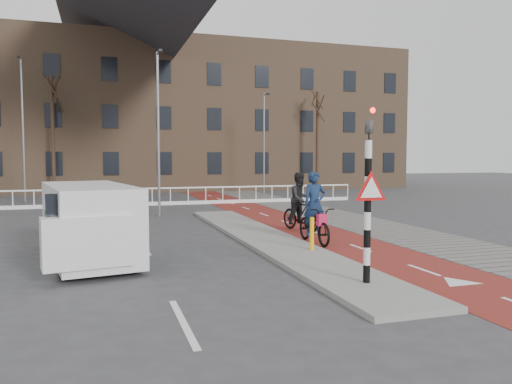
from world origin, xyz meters
name	(u,v)px	position (x,y,z in m)	size (l,w,h in m)	color
ground	(346,266)	(0.00, 0.00, 0.00)	(120.00, 120.00, 0.00)	#38383A
bike_lane	(271,217)	(1.50, 10.00, 0.01)	(2.50, 60.00, 0.01)	maroon
sidewalk	(328,215)	(4.30, 10.00, 0.01)	(3.00, 60.00, 0.01)	slate
curb_island	(267,239)	(-0.70, 4.00, 0.06)	(1.80, 16.00, 0.12)	gray
traffic_signal	(368,191)	(-0.60, -2.02, 1.99)	(0.80, 0.80, 3.68)	black
bollard	(312,234)	(-0.21, 1.63, 0.57)	(0.12, 0.12, 0.90)	#FCB60E
cyclist_near	(315,219)	(0.55, 3.15, 0.75)	(0.77, 2.16, 2.21)	black
cyclist_far	(300,207)	(1.12, 5.67, 0.88)	(1.10, 2.05, 2.10)	black
van	(89,222)	(-6.02, 2.36, 1.04)	(2.59, 4.82, 1.97)	silver
railing	(115,201)	(-5.00, 17.00, 0.31)	(28.00, 0.10, 0.99)	silver
townhouse_row	(133,95)	(-3.00, 32.00, 7.81)	(46.00, 10.00, 15.90)	#7F6047
tree_mid	(53,136)	(-8.71, 25.66, 4.08)	(0.23, 0.23, 8.16)	black
tree_right	(317,142)	(10.63, 25.19, 3.87)	(0.24, 0.24, 7.75)	black
streetlight_near	(158,135)	(-3.21, 11.73, 3.64)	(0.12, 0.12, 7.28)	slate
streetlight_left	(23,130)	(-10.01, 21.54, 4.25)	(0.12, 0.12, 8.51)	slate
streetlight_right	(264,144)	(5.44, 22.88, 3.58)	(0.12, 0.12, 7.16)	slate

